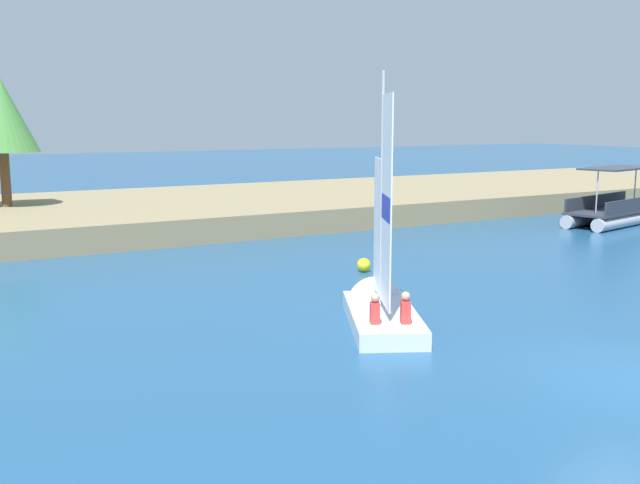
% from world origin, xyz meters
% --- Properties ---
extents(ground_plane, '(200.00, 200.00, 0.00)m').
position_xyz_m(ground_plane, '(0.00, 0.00, 0.00)').
color(ground_plane, navy).
extents(shore_bank, '(80.00, 13.83, 1.03)m').
position_xyz_m(shore_bank, '(0.00, 24.87, 0.51)').
color(shore_bank, '#897A56').
rests_on(shore_bank, ground).
extents(shoreline_tree_midright, '(3.06, 3.06, 5.64)m').
position_xyz_m(shoreline_tree_midright, '(-7.93, 25.91, 5.00)').
color(shoreline_tree_midright, brown).
rests_on(shoreline_tree_midright, shore_bank).
extents(sailboat, '(3.21, 4.54, 6.37)m').
position_xyz_m(sailboat, '(-1.84, 5.88, 0.42)').
color(sailboat, silver).
rests_on(sailboat, ground).
extents(pontoon_boat, '(6.40, 3.32, 2.64)m').
position_xyz_m(pontoon_boat, '(16.71, 13.92, 0.64)').
color(pontoon_boat, '#B2B2B7').
rests_on(pontoon_boat, ground).
extents(channel_buoy, '(0.44, 0.44, 0.44)m').
position_xyz_m(channel_buoy, '(0.83, 10.66, 0.22)').
color(channel_buoy, yellow).
rests_on(channel_buoy, ground).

